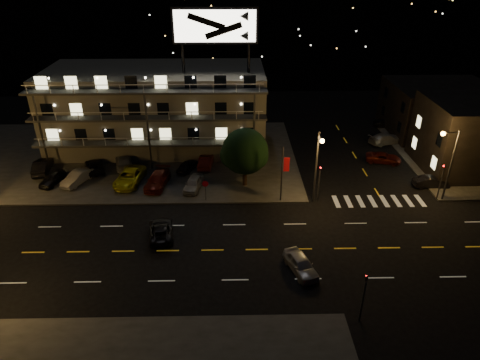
{
  "coord_description": "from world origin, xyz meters",
  "views": [
    {
      "loc": [
        -0.16,
        -30.94,
        23.68
      ],
      "look_at": [
        0.65,
        8.0,
        2.85
      ],
      "focal_mm": 32.0,
      "sensor_mm": 36.0,
      "label": 1
    }
  ],
  "objects_px": {
    "lot_car_7": "(124,161)",
    "road_car_west": "(161,230)",
    "lot_car_4": "(193,183)",
    "road_car_east": "(301,264)",
    "tree": "(245,153)",
    "side_car_0": "(431,182)",
    "lot_car_2": "(130,177)"
  },
  "relations": [
    {
      "from": "lot_car_2",
      "to": "side_car_0",
      "type": "distance_m",
      "value": 34.33
    },
    {
      "from": "tree",
      "to": "lot_car_2",
      "type": "distance_m",
      "value": 13.56
    },
    {
      "from": "lot_car_2",
      "to": "road_car_west",
      "type": "distance_m",
      "value": 11.5
    },
    {
      "from": "lot_car_2",
      "to": "lot_car_7",
      "type": "distance_m",
      "value": 4.58
    },
    {
      "from": "lot_car_4",
      "to": "road_car_east",
      "type": "xyz_separation_m",
      "value": [
        9.99,
        -14.1,
        -0.12
      ]
    },
    {
      "from": "road_car_west",
      "to": "lot_car_7",
      "type": "bearing_deg",
      "value": -73.87
    },
    {
      "from": "road_car_east",
      "to": "road_car_west",
      "type": "bearing_deg",
      "value": 138.69
    },
    {
      "from": "side_car_0",
      "to": "road_car_west",
      "type": "relative_size",
      "value": 0.85
    },
    {
      "from": "road_car_west",
      "to": "tree",
      "type": "bearing_deg",
      "value": -138.29
    },
    {
      "from": "lot_car_2",
      "to": "lot_car_7",
      "type": "bearing_deg",
      "value": 117.69
    },
    {
      "from": "tree",
      "to": "road_car_east",
      "type": "distance_m",
      "value": 15.87
    },
    {
      "from": "road_car_east",
      "to": "road_car_west",
      "type": "height_order",
      "value": "road_car_east"
    },
    {
      "from": "lot_car_4",
      "to": "road_car_east",
      "type": "relative_size",
      "value": 0.95
    },
    {
      "from": "lot_car_4",
      "to": "side_car_0",
      "type": "distance_m",
      "value": 26.89
    },
    {
      "from": "tree",
      "to": "side_car_0",
      "type": "bearing_deg",
      "value": -1.89
    },
    {
      "from": "side_car_0",
      "to": "lot_car_4",
      "type": "bearing_deg",
      "value": 90.81
    },
    {
      "from": "lot_car_2",
      "to": "lot_car_4",
      "type": "relative_size",
      "value": 1.39
    },
    {
      "from": "side_car_0",
      "to": "road_car_west",
      "type": "bearing_deg",
      "value": 107.61
    },
    {
      "from": "tree",
      "to": "lot_car_7",
      "type": "distance_m",
      "value": 15.9
    },
    {
      "from": "tree",
      "to": "road_car_west",
      "type": "relative_size",
      "value": 1.46
    },
    {
      "from": "lot_car_4",
      "to": "side_car_0",
      "type": "bearing_deg",
      "value": 11.49
    },
    {
      "from": "side_car_0",
      "to": "lot_car_7",
      "type": "bearing_deg",
      "value": 81.63
    },
    {
      "from": "road_car_east",
      "to": "tree",
      "type": "bearing_deg",
      "value": 87.64
    },
    {
      "from": "lot_car_2",
      "to": "road_car_west",
      "type": "height_order",
      "value": "lot_car_2"
    },
    {
      "from": "lot_car_4",
      "to": "lot_car_2",
      "type": "bearing_deg",
      "value": -179.99
    },
    {
      "from": "lot_car_4",
      "to": "tree",
      "type": "bearing_deg",
      "value": 19.19
    },
    {
      "from": "lot_car_7",
      "to": "road_car_east",
      "type": "relative_size",
      "value": 1.18
    },
    {
      "from": "lot_car_7",
      "to": "road_car_east",
      "type": "distance_m",
      "value": 27.49
    },
    {
      "from": "lot_car_7",
      "to": "road_car_west",
      "type": "height_order",
      "value": "lot_car_7"
    },
    {
      "from": "lot_car_4",
      "to": "lot_car_7",
      "type": "bearing_deg",
      "value": 158.65
    },
    {
      "from": "side_car_0",
      "to": "road_car_east",
      "type": "bearing_deg",
      "value": 130.64
    },
    {
      "from": "lot_car_4",
      "to": "lot_car_7",
      "type": "relative_size",
      "value": 0.81
    }
  ]
}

